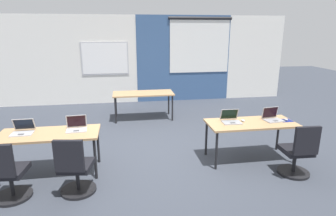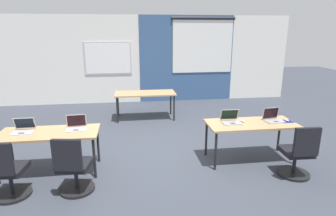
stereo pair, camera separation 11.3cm
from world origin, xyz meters
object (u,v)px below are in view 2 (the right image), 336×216
object	(u,v)px
desk_near_right	(251,126)
mouse_near_right_end	(287,120)
chair_near_left_end	(7,174)
chair_near_right_end	(298,156)
laptop_near_left_end	(23,129)
laptop_near_right_inner	(231,120)
desk_far_center	(145,95)
chair_near_left_inner	(74,170)
desk_near_left	(49,136)
laptop_near_left_inner	(76,126)
mouse_near_right_inner	(243,121)
laptop_near_right_end	(273,118)

from	to	relation	value
desk_near_right	mouse_near_right_end	world-z (taller)	mouse_near_right_end
chair_near_left_end	chair_near_right_end	world-z (taller)	same
laptop_near_left_end	laptop_near_right_inner	xyz separation A→B (m)	(3.55, 0.01, 0.00)
desk_near_right	chair_near_left_end	world-z (taller)	chair_near_left_end
desk_far_center	chair_near_left_end	world-z (taller)	chair_near_left_end
chair_near_right_end	chair_near_left_inner	size ratio (longest dim) A/B	1.00
desk_near_right	chair_near_left_end	xyz separation A→B (m)	(-3.91, -0.73, -0.28)
desk_near_left	chair_near_left_end	xyz separation A→B (m)	(-0.41, -0.73, -0.28)
desk_near_right	laptop_near_left_end	xyz separation A→B (m)	(-3.91, 0.06, 0.11)
mouse_near_right_end	chair_near_left_end	bearing A→B (deg)	-171.11
desk_near_right	chair_near_right_end	world-z (taller)	chair_near_right_end
chair_near_left_end	chair_near_left_inner	size ratio (longest dim) A/B	1.00
laptop_near_left_inner	desk_near_left	bearing A→B (deg)	-172.87
chair_near_left_inner	laptop_near_left_inner	bearing A→B (deg)	-75.90
desk_near_right	desk_near_left	bearing A→B (deg)	180.00
laptop_near_right_inner	mouse_near_right_inner	size ratio (longest dim) A/B	3.27
desk_near_left	laptop_near_right_end	xyz separation A→B (m)	(3.94, 0.05, 0.11)
desk_near_left	laptop_near_right_end	distance (m)	3.94
laptop_near_right_inner	mouse_near_right_inner	distance (m)	0.24
mouse_near_right_end	laptop_near_right_inner	size ratio (longest dim) A/B	0.32
laptop_near_left_inner	chair_near_left_inner	xyz separation A→B (m)	(0.06, -0.80, -0.39)
laptop_near_right_end	mouse_near_right_end	distance (m)	0.25
desk_near_left	mouse_near_right_end	world-z (taller)	mouse_near_right_end
desk_near_right	mouse_near_right_inner	distance (m)	0.16
laptop_near_left_inner	desk_near_right	bearing A→B (deg)	-6.17
chair_near_left_end	laptop_near_left_inner	size ratio (longest dim) A/B	2.63
laptop_near_left_end	laptop_near_right_inner	bearing A→B (deg)	-1.13
desk_near_left	chair_near_left_inner	distance (m)	0.91
laptop_near_left_end	mouse_near_right_inner	world-z (taller)	laptop_near_left_end
desk_near_right	mouse_near_right_inner	xyz separation A→B (m)	(-0.12, 0.08, 0.08)
desk_far_center	mouse_near_right_inner	distance (m)	3.17
mouse_near_right_end	laptop_near_left_inner	world-z (taller)	laptop_near_left_inner
mouse_near_right_end	desk_near_right	bearing A→B (deg)	179.04
mouse_near_right_inner	mouse_near_right_end	bearing A→B (deg)	-6.28
laptop_near_right_inner	mouse_near_right_end	bearing A→B (deg)	-2.40
desk_far_center	chair_near_left_end	bearing A→B (deg)	-121.48
laptop_near_right_end	chair_near_left_inner	xyz separation A→B (m)	(-3.45, -0.76, -0.39)
chair_near_left_end	mouse_near_right_inner	xyz separation A→B (m)	(3.79, 0.81, 0.36)
chair_near_right_end	mouse_near_right_inner	distance (m)	1.08
laptop_near_left_end	laptop_near_right_end	xyz separation A→B (m)	(4.35, -0.01, 0.00)
desk_far_center	chair_near_left_inner	distance (m)	3.74
mouse_near_right_inner	laptop_near_left_inner	distance (m)	2.95
mouse_near_right_end	chair_near_left_inner	size ratio (longest dim) A/B	0.12
desk_near_left	desk_near_right	size ratio (longest dim) A/B	1.00
chair_near_left_inner	desk_near_left	bearing A→B (deg)	-45.71
desk_far_center	chair_near_right_end	distance (m)	4.19
chair_near_left_end	mouse_near_right_inner	distance (m)	3.89
desk_near_left	chair_near_left_inner	xyz separation A→B (m)	(0.49, -0.71, -0.28)
laptop_near_right_end	mouse_near_right_inner	world-z (taller)	laptop_near_right_end
mouse_near_right_end	chair_near_right_end	world-z (taller)	chair_near_right_end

